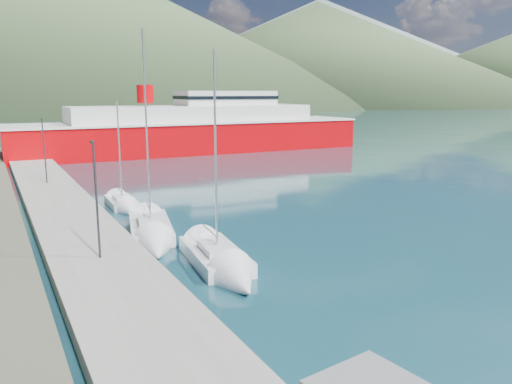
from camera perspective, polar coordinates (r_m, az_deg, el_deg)
ground at (r=132.28m, az=-22.47°, el=6.45°), size 1400.00×1400.00×0.00m
quay at (r=38.56m, az=-20.70°, el=-2.68°), size 5.00×88.00×0.80m
hills_far at (r=651.68m, az=-15.30°, el=16.93°), size 1480.00×900.00×180.00m
hills_near at (r=401.65m, az=-12.55°, el=16.75°), size 1010.00×520.00×115.00m
lamp_posts at (r=26.96m, az=-17.95°, el=-0.26°), size 0.15×49.05×6.06m
sailboat_near at (r=25.94m, az=-3.35°, el=-8.79°), size 3.57×8.87×12.39m
sailboat_mid at (r=31.76m, az=-11.68°, el=-5.20°), size 4.64×10.11×14.08m
sailboat_far at (r=41.23m, az=-14.68°, el=-1.62°), size 2.24×6.44×9.37m
ferry at (r=79.92m, az=-6.97°, el=6.98°), size 54.94×12.14×10.89m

